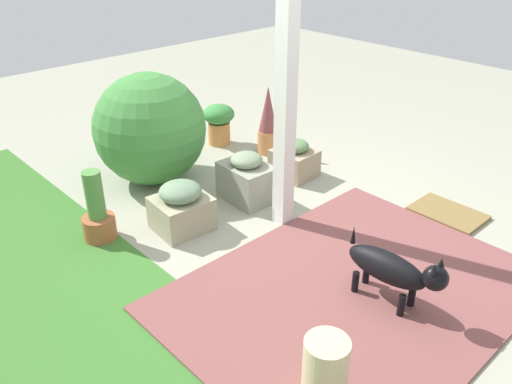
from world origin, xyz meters
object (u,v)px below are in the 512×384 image
terracotta_pot_tall (98,215)px  ceramic_urn (325,373)px  doormat (448,213)px  terracotta_pot_broad (219,121)px  round_shrub (150,129)px  porch_pillar (286,100)px  stone_planter_near (247,179)px  terracotta_pot_spiky (268,122)px  stone_planter_nearest (294,160)px  stone_planter_mid (182,207)px  dog (393,269)px

terracotta_pot_tall → ceramic_urn: (-2.19, -0.07, 0.00)m
doormat → ceramic_urn: bearing=103.3°
terracotta_pot_broad → round_shrub: bearing=104.1°
porch_pillar → stone_planter_near: size_ratio=4.34×
porch_pillar → terracotta_pot_broad: (1.60, -0.66, -0.77)m
stone_planter_near → terracotta_pot_spiky: terracotta_pot_spiky is taller
porch_pillar → ceramic_urn: (-1.40, 1.13, -0.82)m
stone_planter_near → ceramic_urn: bearing=148.0°
stone_planter_nearest → stone_planter_mid: size_ratio=0.86×
terracotta_pot_broad → stone_planter_mid: bearing=130.7°
terracotta_pot_tall → stone_planter_near: bearing=-104.2°
terracotta_pot_spiky → ceramic_urn: size_ratio=1.73×
stone_planter_near → terracotta_pot_spiky: bearing=-54.4°
porch_pillar → terracotta_pot_spiky: bearing=-39.2°
stone_planter_mid → ceramic_urn: ceramic_urn is taller
stone_planter_mid → round_shrub: (0.89, -0.32, 0.32)m
round_shrub → doormat: round_shrub is taller
round_shrub → terracotta_pot_spiky: (-0.28, -1.21, -0.17)m
terracotta_pot_broad → dog: bearing=162.3°
stone_planter_near → round_shrub: round_shrub is taller
terracotta_pot_broad → ceramic_urn: (-3.01, 1.79, -0.05)m
porch_pillar → terracotta_pot_broad: porch_pillar is taller
stone_planter_near → ceramic_urn: 2.21m
doormat → terracotta_pot_broad: bearing=9.6°
dog → ceramic_urn: dog is taller
stone_planter_near → stone_planter_mid: bearing=90.6°
terracotta_pot_spiky → ceramic_urn: 3.19m
porch_pillar → stone_planter_nearest: bearing=-53.1°
stone_planter_nearest → terracotta_pot_tall: terracotta_pot_tall is taller
terracotta_pot_spiky → round_shrub: bearing=77.0°
round_shrub → terracotta_pot_spiky: round_shrub is taller
stone_planter_mid → ceramic_urn: (-1.87, 0.47, 0.01)m
dog → terracotta_pot_tall: bearing=26.3°
porch_pillar → ceramic_urn: size_ratio=5.00×
round_shrub → terracotta_pot_spiky: size_ratio=1.43×
porch_pillar → doormat: (-0.88, -1.08, -1.01)m
dog → ceramic_urn: bearing=103.5°
terracotta_pot_broad → stone_planter_near: bearing=151.2°
porch_pillar → stone_planter_near: porch_pillar is taller
stone_planter_near → ceramic_urn: (-1.88, 1.17, 0.01)m
porch_pillar → terracotta_pot_spiky: size_ratio=2.88×
stone_planter_mid → stone_planter_nearest: bearing=-88.1°
dog → ceramic_urn: size_ratio=1.65×
porch_pillar → terracotta_pot_tall: bearing=56.9°
stone_planter_mid → terracotta_pot_spiky: bearing=-68.5°
terracotta_pot_tall → terracotta_pot_broad: bearing=-66.4°
round_shrub → dog: bearing=-177.5°
stone_planter_nearest → stone_planter_mid: stone_planter_mid is taller
round_shrub → porch_pillar: bearing=-165.8°
terracotta_pot_broad → doormat: terracotta_pot_broad is taller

